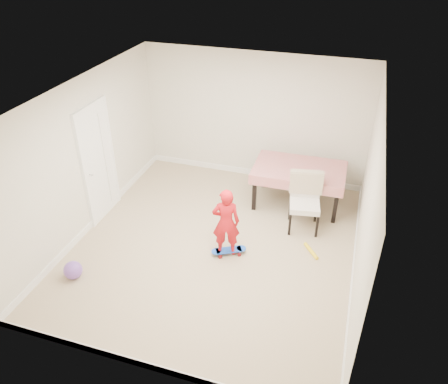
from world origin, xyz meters
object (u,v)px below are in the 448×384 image
(dining_chair, at_px, (305,203))
(skateboard, at_px, (229,252))
(child, at_px, (226,224))
(balloon, at_px, (73,270))
(dining_table, at_px, (298,186))

(dining_chair, relative_size, skateboard, 1.80)
(skateboard, xyz_separation_m, child, (-0.04, -0.01, 0.55))
(dining_chair, height_order, child, child)
(dining_chair, distance_m, balloon, 3.89)
(dining_table, relative_size, child, 1.39)
(dining_table, bearing_deg, child, -115.66)
(skateboard, distance_m, balloon, 2.43)
(dining_chair, distance_m, skateboard, 1.56)
(dining_chair, height_order, skateboard, dining_chair)
(dining_chair, distance_m, child, 1.53)
(child, bearing_deg, balloon, 14.44)
(skateboard, height_order, child, child)
(dining_table, distance_m, dining_chair, 0.79)
(dining_table, distance_m, balloon, 4.20)
(dining_table, height_order, balloon, dining_table)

